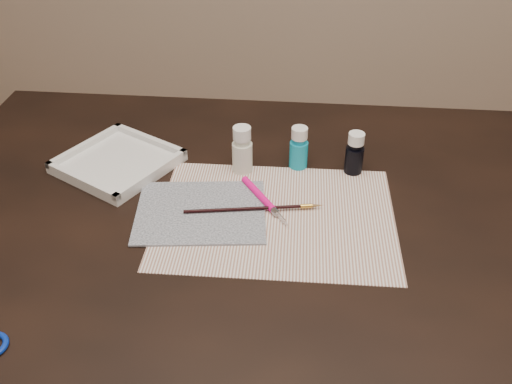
# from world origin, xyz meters

# --- Properties ---
(table) EXTENTS (1.30, 0.90, 0.75)m
(table) POSITION_xyz_m (0.00, 0.00, 0.38)
(table) COLOR black
(table) RESTS_ON ground
(paper) EXTENTS (0.42, 0.33, 0.00)m
(paper) POSITION_xyz_m (0.04, -0.00, 0.75)
(paper) COLOR white
(paper) RESTS_ON table
(canvas) EXTENTS (0.25, 0.21, 0.00)m
(canvas) POSITION_xyz_m (-0.10, -0.00, 0.75)
(canvas) COLOR black
(canvas) RESTS_ON paper
(paint_bottle_white) EXTENTS (0.05, 0.05, 0.10)m
(paint_bottle_white) POSITION_xyz_m (-0.04, 0.14, 0.80)
(paint_bottle_white) COLOR silver
(paint_bottle_white) RESTS_ON table
(paint_bottle_cyan) EXTENTS (0.05, 0.05, 0.09)m
(paint_bottle_cyan) POSITION_xyz_m (0.07, 0.16, 0.79)
(paint_bottle_cyan) COLOR #0F93B6
(paint_bottle_cyan) RESTS_ON table
(paint_bottle_navy) EXTENTS (0.04, 0.04, 0.09)m
(paint_bottle_navy) POSITION_xyz_m (0.18, 0.16, 0.79)
(paint_bottle_navy) COLOR black
(paint_bottle_navy) RESTS_ON table
(paintbrush) EXTENTS (0.25, 0.05, 0.01)m
(paintbrush) POSITION_xyz_m (-0.00, 0.01, 0.76)
(paintbrush) COLOR black
(paintbrush) RESTS_ON canvas
(craft_knife) EXTENTS (0.10, 0.14, 0.01)m
(craft_knife) POSITION_xyz_m (0.01, 0.03, 0.76)
(craft_knife) COLOR #F70A83
(craft_knife) RESTS_ON paper
(palette_tray) EXTENTS (0.27, 0.27, 0.02)m
(palette_tray) POSITION_xyz_m (-0.29, 0.13, 0.76)
(palette_tray) COLOR silver
(palette_tray) RESTS_ON table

